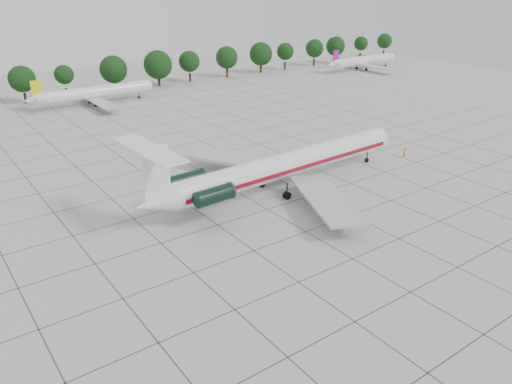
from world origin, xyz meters
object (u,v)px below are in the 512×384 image
Objects in this scene: main_airliner at (278,167)px; bg_airliner_e at (364,61)px; ground_crew at (404,153)px; bg_airliner_c at (95,93)px.

main_airliner is 109.68m from bg_airliner_e.
bg_airliner_c reaches higher than ground_crew.
main_airliner is 1.66× the size of bg_airliner_c.
bg_airliner_c is at bearing -96.88° from ground_crew.
ground_crew is 0.07× the size of bg_airliner_e.
bg_airliner_c is at bearing 89.72° from main_airliner.
main_airliner is at bearing -87.59° from bg_airliner_c.
main_airliner is 1.66× the size of bg_airliner_e.
bg_airliner_c is 91.22m from bg_airliner_e.
bg_airliner_c and bg_airliner_e have the same top height.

